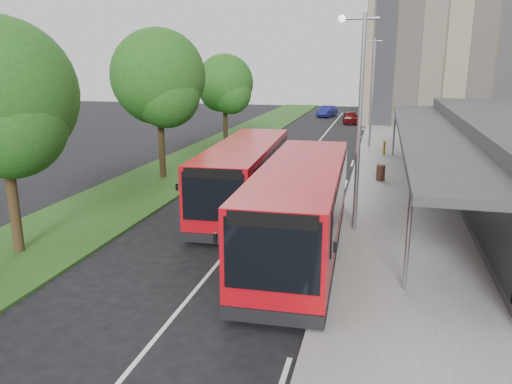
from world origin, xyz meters
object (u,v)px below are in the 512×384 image
at_px(lamp_post_near, 358,111).
at_px(bus_second, 245,176).
at_px(tree_near, 2,105).
at_px(car_far, 327,111).
at_px(tree_mid, 159,83).
at_px(bollard, 384,148).
at_px(tree_far, 225,87).
at_px(car_near, 351,117).
at_px(litter_bin, 381,173).
at_px(bus_main, 300,209).
at_px(lamp_post_far, 371,86).

distance_m(lamp_post_near, bus_second, 6.27).
xyz_separation_m(tree_near, car_far, (5.56, 47.54, -4.47)).
relative_size(tree_mid, bollard, 8.51).
height_order(lamp_post_near, car_far, lamp_post_near).
relative_size(tree_mid, lamp_post_near, 1.04).
xyz_separation_m(tree_far, lamp_post_near, (11.13, -19.05, 0.13)).
height_order(tree_mid, tree_far, tree_mid).
bearing_deg(bus_second, lamp_post_near, -27.12).
height_order(tree_near, bollard, tree_near).
relative_size(tree_mid, car_near, 2.10).
relative_size(tree_far, car_near, 1.80).
distance_m(tree_mid, litter_bin, 13.15).
relative_size(lamp_post_near, bus_main, 0.72).
bearing_deg(car_near, bollard, -86.04).
xyz_separation_m(bus_main, bus_second, (-3.29, 4.76, -0.08)).
distance_m(tree_mid, lamp_post_near, 13.19).
relative_size(tree_far, car_far, 1.77).
bearing_deg(bus_second, bollard, 64.12).
bearing_deg(car_near, lamp_post_far, -88.07).
distance_m(tree_far, litter_bin, 16.40).
distance_m(tree_far, car_far, 24.50).
xyz_separation_m(tree_near, tree_far, (0.00, 24.00, -0.54)).
distance_m(tree_far, car_near, 19.83).
distance_m(tree_near, lamp_post_near, 12.19).
bearing_deg(tree_mid, lamp_post_near, -32.36).
bearing_deg(tree_near, car_near, 78.07).
relative_size(bollard, car_far, 0.24).
bearing_deg(tree_mid, tree_far, 90.00).
xyz_separation_m(lamp_post_near, bus_main, (-1.64, -2.57, -3.12)).
bearing_deg(car_near, bus_second, -100.60).
bearing_deg(bus_main, tree_far, 111.78).
relative_size(bollard, car_near, 0.25).
bearing_deg(litter_bin, lamp_post_near, -96.51).
height_order(car_near, car_far, car_near).
bearing_deg(tree_mid, bollard, 38.36).
distance_m(lamp_post_far, litter_bin, 12.01).
bearing_deg(lamp_post_far, bus_main, -94.16).
xyz_separation_m(bus_main, litter_bin, (2.64, 11.34, -1.02)).
bearing_deg(bus_second, car_near, 82.57).
height_order(tree_far, bus_second, tree_far).
distance_m(tree_near, lamp_post_far, 27.32).
relative_size(lamp_post_far, bus_main, 0.72).
xyz_separation_m(bus_main, car_near, (-0.74, 38.99, -0.93)).
bearing_deg(lamp_post_near, tree_mid, 147.64).
relative_size(lamp_post_near, car_near, 2.03).
bearing_deg(tree_near, bus_second, 49.02).
distance_m(lamp_post_near, bollard, 17.33).
bearing_deg(car_near, lamp_post_near, -92.60).
bearing_deg(tree_far, tree_near, -90.00).
distance_m(bus_main, bollard, 19.60).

